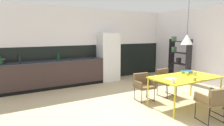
# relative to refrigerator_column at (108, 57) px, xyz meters

# --- Properties ---
(ground_plane) EXTENTS (9.21, 9.21, 0.00)m
(ground_plane) POSITION_rel_refrigerator_column_xyz_m (-0.59, -3.12, -0.93)
(ground_plane) COLOR tan
(back_wall_splashback_dark) EXTENTS (6.91, 0.12, 1.39)m
(back_wall_splashback_dark) POSITION_rel_refrigerator_column_xyz_m (-0.59, 0.36, -0.23)
(back_wall_splashback_dark) COLOR black
(back_wall_splashback_dark) RESTS_ON ground
(back_wall_panel_upper) EXTENTS (6.91, 0.12, 1.39)m
(back_wall_panel_upper) POSITION_rel_refrigerator_column_xyz_m (-0.59, 0.36, 1.16)
(back_wall_panel_upper) COLOR white
(back_wall_panel_upper) RESTS_ON back_wall_splashback_dark
(kitchen_counter) EXTENTS (3.53, 0.63, 0.92)m
(kitchen_counter) POSITION_rel_refrigerator_column_xyz_m (-2.15, -0.00, -0.47)
(kitchen_counter) COLOR #382A27
(kitchen_counter) RESTS_ON ground
(refrigerator_column) EXTENTS (0.76, 0.60, 1.86)m
(refrigerator_column) POSITION_rel_refrigerator_column_xyz_m (0.00, 0.00, 0.00)
(refrigerator_column) COLOR silver
(refrigerator_column) RESTS_ON ground
(dining_table) EXTENTS (1.74, 0.95, 0.75)m
(dining_table) POSITION_rel_refrigerator_column_xyz_m (0.37, -3.35, -0.22)
(dining_table) COLOR gold
(dining_table) RESTS_ON ground
(armchair_far_side) EXTENTS (0.52, 0.50, 0.78)m
(armchair_far_side) POSITION_rel_refrigerator_column_xyz_m (0.57, -2.49, -0.43)
(armchair_far_side) COLOR brown
(armchair_far_side) RESTS_ON ground
(armchair_near_window) EXTENTS (0.53, 0.52, 0.73)m
(armchair_near_window) POSITION_rel_refrigerator_column_xyz_m (-0.26, -2.49, -0.46)
(armchair_near_window) COLOR brown
(armchair_near_window) RESTS_ON ground
(armchair_corner_seat) EXTENTS (0.57, 0.56, 0.74)m
(armchair_corner_seat) POSITION_rel_refrigerator_column_xyz_m (0.11, -4.29, -0.43)
(armchair_corner_seat) COLOR brown
(armchair_corner_seat) RESTS_ON ground
(fruit_bowl) EXTENTS (0.32, 0.32, 0.08)m
(fruit_bowl) POSITION_rel_refrigerator_column_xyz_m (0.72, -3.11, -0.13)
(fruit_bowl) COLOR #33607F
(fruit_bowl) RESTS_ON dining_table
(open_book) EXTENTS (0.25, 0.19, 0.02)m
(open_book) POSITION_rel_refrigerator_column_xyz_m (-0.11, -3.34, -0.17)
(open_book) COLOR white
(open_book) RESTS_ON dining_table
(mug_glass_clear) EXTENTS (0.13, 0.09, 0.08)m
(mug_glass_clear) POSITION_rel_refrigerator_column_xyz_m (0.54, -3.26, -0.14)
(mug_glass_clear) COLOR gold
(mug_glass_clear) RESTS_ON dining_table
(mug_short_terracotta) EXTENTS (0.13, 0.08, 0.11)m
(mug_short_terracotta) POSITION_rel_refrigerator_column_xyz_m (-0.39, -3.67, -0.12)
(mug_short_terracotta) COLOR white
(mug_short_terracotta) RESTS_ON dining_table
(mug_white_ceramic) EXTENTS (0.13, 0.08, 0.11)m
(mug_white_ceramic) POSITION_rel_refrigerator_column_xyz_m (0.67, -3.41, -0.12)
(mug_white_ceramic) COLOR gold
(mug_white_ceramic) RESTS_ON dining_table
(mug_dark_espresso) EXTENTS (0.12, 0.07, 0.09)m
(mug_dark_espresso) POSITION_rel_refrigerator_column_xyz_m (0.19, -3.76, -0.13)
(mug_dark_espresso) COLOR gold
(mug_dark_espresso) RESTS_ON dining_table
(cooking_pot) EXTENTS (0.23, 0.23, 0.17)m
(cooking_pot) POSITION_rel_refrigerator_column_xyz_m (-3.63, 0.13, 0.06)
(cooking_pot) COLOR black
(cooking_pot) RESTS_ON kitchen_counter
(bottle_wine_green) EXTENTS (0.07, 0.07, 0.27)m
(bottle_wine_green) POSITION_rel_refrigerator_column_xyz_m (-3.63, -0.17, 0.10)
(bottle_wine_green) COLOR #0F3319
(bottle_wine_green) RESTS_ON kitchen_counter
(bottle_spice_small) EXTENTS (0.06, 0.06, 0.28)m
(bottle_spice_small) POSITION_rel_refrigerator_column_xyz_m (-1.97, -0.14, 0.11)
(bottle_spice_small) COLOR #0F3319
(bottle_spice_small) RESTS_ON kitchen_counter
(bottle_vinegar_dark) EXTENTS (0.06, 0.06, 0.29)m
(bottle_vinegar_dark) POSITION_rel_refrigerator_column_xyz_m (-3.13, -0.13, 0.10)
(bottle_vinegar_dark) COLOR black
(bottle_vinegar_dark) RESTS_ON kitchen_counter
(open_shelf_unit) EXTENTS (0.30, 0.86, 1.72)m
(open_shelf_unit) POSITION_rel_refrigerator_column_xyz_m (2.31, -1.46, -0.05)
(open_shelf_unit) COLOR black
(open_shelf_unit) RESTS_ON ground
(pendant_lamp_over_table_near) EXTENTS (0.29, 0.29, 1.17)m
(pendant_lamp_over_table_near) POSITION_rel_refrigerator_column_xyz_m (0.37, -3.34, 0.75)
(pendant_lamp_over_table_near) COLOR black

